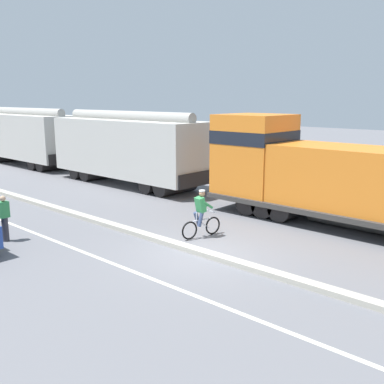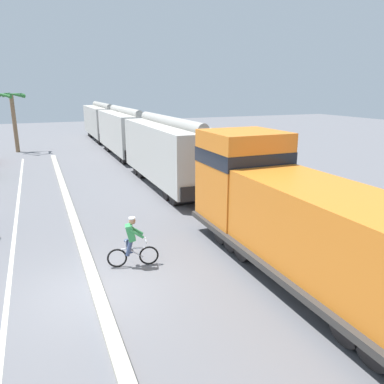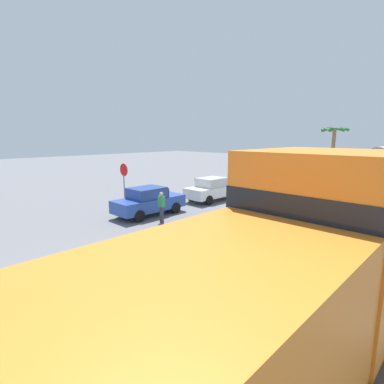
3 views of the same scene
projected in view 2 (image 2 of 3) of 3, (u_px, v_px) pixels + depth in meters
The scene contains 9 objects.
ground_plane at pixel (96, 291), 11.00m from camera, with size 120.00×120.00×0.00m, color slate.
median_curb at pixel (75, 223), 16.31m from camera, with size 0.36×36.00×0.16m, color #B2AD9E.
lane_stripe at pixel (15, 232), 15.44m from camera, with size 0.14×36.00×0.01m, color silver.
locomotive at pixel (300, 221), 11.50m from camera, with size 3.10×11.61×4.20m.
hopper_car_lead at pixel (170, 152), 22.24m from camera, with size 2.90×10.60×4.18m.
hopper_car_middle at pixel (126, 132), 32.56m from camera, with size 2.90×10.60×4.18m.
hopper_car_trailing at pixel (103, 121), 42.88m from camera, with size 2.90×10.60×4.18m.
cyclist at pixel (132, 243), 12.33m from camera, with size 1.69×0.55×1.71m.
palm_tree_near at pixel (13, 107), 33.79m from camera, with size 2.62×2.79×5.54m.
Camera 2 is at (-1.17, -10.14, 5.75)m, focal length 35.00 mm.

